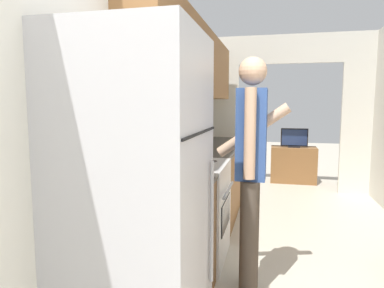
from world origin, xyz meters
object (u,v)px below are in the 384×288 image
tv_cabinet (293,165)px  television (294,138)px  refrigerator (138,206)px  range_oven (191,211)px  person (251,169)px

tv_cabinet → television: 0.49m
refrigerator → range_oven: size_ratio=1.73×
refrigerator → tv_cabinet: (1.06, 4.74, -0.56)m
range_oven → tv_cabinet: range_oven is taller
refrigerator → tv_cabinet: bearing=77.4°
person → tv_cabinet: 3.97m
person → television: person is taller
person → refrigerator: bearing=149.2°
refrigerator → television: refrigerator is taller
refrigerator → person: refrigerator is taller
range_oven → person: 0.87m
refrigerator → range_oven: refrigerator is taller
refrigerator → person: bearing=58.3°
tv_cabinet → television: size_ratio=1.70×
person → tv_cabinet: size_ratio=2.20×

